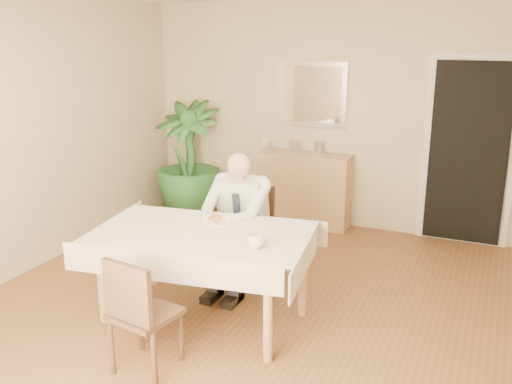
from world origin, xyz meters
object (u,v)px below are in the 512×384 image
at_px(chair_far, 248,227).
at_px(seated_man, 235,217).
at_px(chair_near, 138,310).
at_px(dining_table, 202,242).
at_px(coffee_mug, 257,241).
at_px(potted_palm, 188,159).
at_px(sideboard, 304,189).

relative_size(chair_far, seated_man, 0.72).
distance_m(chair_far, chair_near, 1.73).
xyz_separation_m(dining_table, coffee_mug, (0.53, -0.13, 0.14)).
xyz_separation_m(chair_far, seated_man, (0.00, -0.29, 0.19)).
relative_size(dining_table, potted_palm, 1.29).
height_order(chair_far, sideboard, chair_far).
relative_size(seated_man, potted_palm, 0.87).
distance_m(chair_far, coffee_mug, 1.18).
height_order(dining_table, seated_man, seated_man).
bearing_deg(chair_near, sideboard, 99.65).
relative_size(chair_far, coffee_mug, 6.86).
distance_m(dining_table, coffee_mug, 0.56).
relative_size(seated_man, sideboard, 1.14).
bearing_deg(coffee_mug, sideboard, 101.68).
bearing_deg(seated_man, coffee_mug, -54.02).
height_order(dining_table, chair_near, chair_near).
distance_m(chair_far, seated_man, 0.34).
xyz_separation_m(sideboard, potted_palm, (-1.47, -0.21, 0.28)).
height_order(dining_table, sideboard, sideboard).
bearing_deg(dining_table, seated_man, 81.97).
distance_m(seated_man, coffee_mug, 0.91).
xyz_separation_m(chair_far, potted_palm, (-1.50, 1.45, 0.22)).
height_order(sideboard, potted_palm, potted_palm).
relative_size(sideboard, potted_palm, 0.76).
xyz_separation_m(dining_table, seated_man, (-0.00, 0.59, 0.02)).
height_order(coffee_mug, sideboard, sideboard).
bearing_deg(chair_near, dining_table, 98.15).
relative_size(dining_table, chair_far, 2.08).
bearing_deg(potted_palm, dining_table, -57.35).
relative_size(coffee_mug, potted_palm, 0.09).
xyz_separation_m(dining_table, chair_near, (-0.02, -0.85, -0.19)).
bearing_deg(seated_man, sideboard, 90.74).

